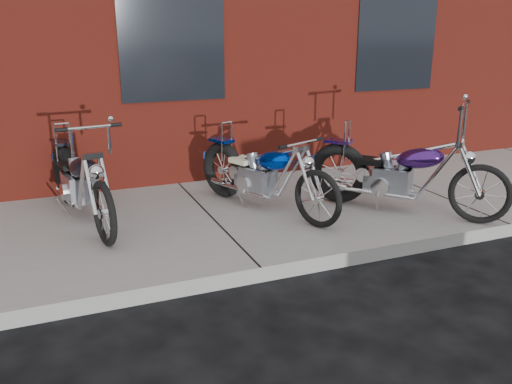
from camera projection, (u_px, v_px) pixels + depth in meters
name	position (u px, v px, depth m)	size (l,w,h in m)	color
ground	(261.00, 283.00, 4.97)	(120.00, 120.00, 0.00)	black
sidewalk	(211.00, 223.00, 6.27)	(22.00, 3.00, 0.15)	#A19F9B
chopper_purple	(400.00, 177.00, 6.32)	(1.59, 1.87, 1.32)	black
chopper_blue	(263.00, 177.00, 6.39)	(0.95, 2.11, 0.97)	black
chopper_third	(81.00, 184.00, 6.03)	(0.64, 2.29, 1.17)	black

